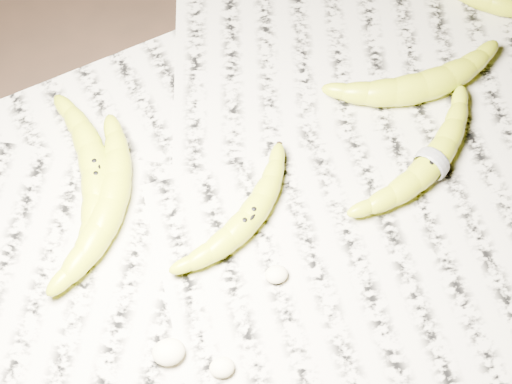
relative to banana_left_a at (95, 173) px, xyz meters
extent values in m
plane|color=black|center=(0.17, -0.10, -0.03)|extent=(3.00, 3.00, 0.00)
cube|color=beige|center=(0.18, -0.08, -0.02)|extent=(0.90, 0.70, 0.01)
torus|color=white|center=(0.40, -0.07, 0.00)|extent=(0.03, 0.04, 0.04)
ellipsoid|color=#F8EFC0|center=(0.05, -0.23, -0.01)|extent=(0.04, 0.03, 0.02)
ellipsoid|color=#F8EFC0|center=(0.11, -0.26, -0.01)|extent=(0.03, 0.02, 0.02)
ellipsoid|color=#F8EFC0|center=(0.19, -0.17, -0.01)|extent=(0.03, 0.02, 0.02)
camera|label=1|loc=(0.10, -0.46, 0.74)|focal=50.00mm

